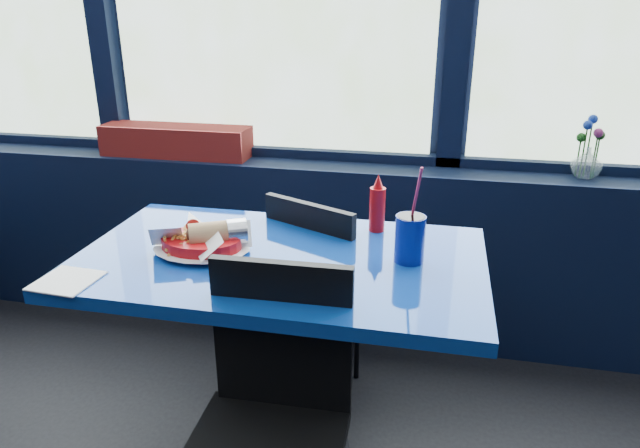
# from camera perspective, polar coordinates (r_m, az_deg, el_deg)

# --- Properties ---
(window_sill) EXTENTS (5.00, 0.26, 0.80)m
(window_sill) POSITION_cam_1_polar(r_m,az_deg,el_deg) (2.68, -4.96, -1.87)
(window_sill) COLOR black
(window_sill) RESTS_ON ground
(near_table) EXTENTS (1.20, 0.70, 0.75)m
(near_table) POSITION_cam_1_polar(r_m,az_deg,el_deg) (1.78, -3.88, -8.52)
(near_table) COLOR black
(near_table) RESTS_ON ground
(chair_near_front) EXTENTS (0.39, 0.40, 0.85)m
(chair_near_front) POSITION_cam_1_polar(r_m,az_deg,el_deg) (1.52, -4.90, -18.04)
(chair_near_front) COLOR black
(chair_near_front) RESTS_ON ground
(chair_near_back) EXTENTS (0.50, 0.50, 0.84)m
(chair_near_back) POSITION_cam_1_polar(r_m,az_deg,el_deg) (2.11, -1.65, -6.14)
(chair_near_back) COLOR black
(chair_near_back) RESTS_ON ground
(planter_box) EXTENTS (0.68, 0.17, 0.14)m
(planter_box) POSITION_cam_1_polar(r_m,az_deg,el_deg) (2.68, -14.20, 8.07)
(planter_box) COLOR maroon
(planter_box) RESTS_ON window_sill
(flower_vase) EXTENTS (0.13, 0.13, 0.25)m
(flower_vase) POSITION_cam_1_polar(r_m,az_deg,el_deg) (2.49, 25.17, 5.89)
(flower_vase) COLOR silver
(flower_vase) RESTS_ON window_sill
(food_basket) EXTENTS (0.27, 0.26, 0.10)m
(food_basket) POSITION_cam_1_polar(r_m,az_deg,el_deg) (1.74, -11.58, -1.66)
(food_basket) COLOR red
(food_basket) RESTS_ON near_table
(ketchup_bottle) EXTENTS (0.05, 0.05, 0.19)m
(ketchup_bottle) POSITION_cam_1_polar(r_m,az_deg,el_deg) (1.86, 5.76, 1.81)
(ketchup_bottle) COLOR red
(ketchup_bottle) RESTS_ON near_table
(soda_cup) EXTENTS (0.09, 0.09, 0.29)m
(soda_cup) POSITION_cam_1_polar(r_m,az_deg,el_deg) (1.65, 8.98, -1.36)
(soda_cup) COLOR navy
(soda_cup) RESTS_ON near_table
(napkin) EXTENTS (0.16, 0.16, 0.00)m
(napkin) POSITION_cam_1_polar(r_m,az_deg,el_deg) (1.69, -24.01, -5.20)
(napkin) COLOR white
(napkin) RESTS_ON near_table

